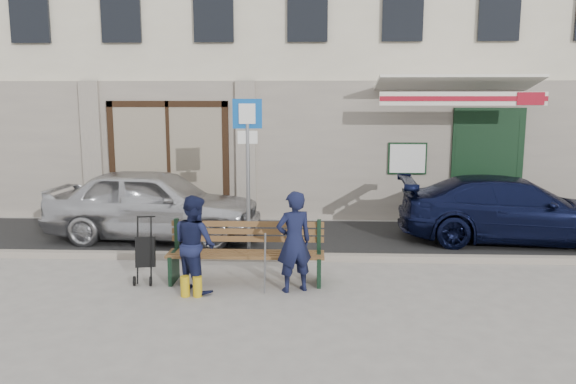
# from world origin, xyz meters

# --- Properties ---
(ground) EXTENTS (80.00, 80.00, 0.00)m
(ground) POSITION_xyz_m (0.00, 0.00, 0.00)
(ground) COLOR #9E9991
(ground) RESTS_ON ground
(asphalt_lane) EXTENTS (60.00, 3.20, 0.01)m
(asphalt_lane) POSITION_xyz_m (0.00, 3.10, 0.01)
(asphalt_lane) COLOR #282828
(asphalt_lane) RESTS_ON ground
(curb) EXTENTS (60.00, 0.18, 0.12)m
(curb) POSITION_xyz_m (0.00, 1.50, 0.06)
(curb) COLOR #9E9384
(curb) RESTS_ON ground
(building) EXTENTS (20.00, 8.27, 10.00)m
(building) POSITION_xyz_m (0.01, 8.45, 4.97)
(building) COLOR beige
(building) RESTS_ON ground
(car_silver) EXTENTS (4.36, 2.01, 1.45)m
(car_silver) POSITION_xyz_m (-3.03, 2.93, 0.72)
(car_silver) COLOR silver
(car_silver) RESTS_ON ground
(car_navy) EXTENTS (4.54, 2.09, 1.28)m
(car_navy) POSITION_xyz_m (4.08, 3.04, 0.64)
(car_navy) COLOR black
(car_navy) RESTS_ON ground
(parking_sign) EXTENTS (0.52, 0.10, 2.80)m
(parking_sign) POSITION_xyz_m (-1.03, 1.93, 1.89)
(parking_sign) COLOR gray
(parking_sign) RESTS_ON ground
(bench) EXTENTS (2.40, 1.17, 0.98)m
(bench) POSITION_xyz_m (-0.93, 0.30, 0.46)
(bench) COLOR brown
(bench) RESTS_ON ground
(man) EXTENTS (0.64, 0.54, 1.49)m
(man) POSITION_xyz_m (-0.14, -0.07, 0.75)
(man) COLOR #121632
(man) RESTS_ON ground
(woman) EXTENTS (0.87, 0.87, 1.43)m
(woman) POSITION_xyz_m (-1.59, -0.11, 0.71)
(woman) COLOR #151A3B
(woman) RESTS_ON ground
(stroller) EXTENTS (0.33, 0.44, 1.01)m
(stroller) POSITION_xyz_m (-2.44, 0.26, 0.45)
(stroller) COLOR black
(stroller) RESTS_ON ground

